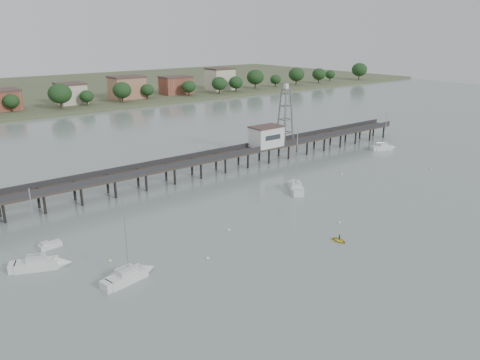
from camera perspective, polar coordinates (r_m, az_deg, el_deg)
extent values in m
plane|color=slate|center=(68.25, 21.51, -12.07)|extent=(500.00, 500.00, 0.00)
cube|color=#2D2823|center=(106.52, -6.92, 1.98)|extent=(150.00, 5.00, 0.50)
cube|color=#333335|center=(104.33, -6.24, 2.12)|extent=(150.00, 0.12, 1.10)
cube|color=#333335|center=(108.29, -7.61, 2.66)|extent=(150.00, 0.12, 1.10)
cylinder|color=black|center=(105.51, -6.34, 0.74)|extent=(0.50, 0.50, 4.40)
cylinder|color=black|center=(108.62, -7.41, 1.20)|extent=(0.50, 0.50, 4.40)
cylinder|color=black|center=(155.66, 17.09, 5.63)|extent=(0.50, 0.50, 4.40)
cylinder|color=black|center=(157.78, 15.96, 5.88)|extent=(0.50, 0.50, 4.40)
cube|color=silver|center=(120.33, 3.23, 5.27)|extent=(8.00, 5.00, 5.00)
cube|color=#4C3833|center=(119.79, 3.25, 6.51)|extent=(8.40, 5.40, 0.30)
cube|color=slate|center=(122.75, 5.64, 10.98)|extent=(1.80, 1.80, 0.30)
cube|color=silver|center=(122.66, 5.65, 11.33)|extent=(0.90, 0.90, 1.20)
cube|color=silver|center=(99.89, 6.83, -1.06)|extent=(5.90, 6.72, 1.65)
cone|color=silver|center=(103.69, 6.51, -0.34)|extent=(3.64, 3.68, 2.52)
cube|color=silver|center=(99.52, 6.86, -0.42)|extent=(3.34, 3.52, 0.75)
cylinder|color=#A5A8AA|center=(98.32, 6.94, 2.83)|extent=(0.18, 0.18, 12.17)
cylinder|color=#A5A8AA|center=(98.33, 6.96, -0.32)|extent=(2.35, 3.11, 0.12)
cube|color=silver|center=(66.56, -13.65, -11.58)|extent=(6.00, 3.21, 1.65)
cone|color=silver|center=(68.36, -11.19, -10.58)|extent=(2.73, 2.61, 2.21)
cube|color=silver|center=(66.00, -13.72, -10.69)|extent=(2.81, 2.20, 0.75)
cylinder|color=#A5A8AA|center=(64.02, -13.76, -6.64)|extent=(0.18, 0.18, 10.68)
cylinder|color=#A5A8AA|center=(65.29, -14.44, -10.54)|extent=(3.29, 0.72, 0.12)
cube|color=silver|center=(139.43, 17.00, 3.72)|extent=(5.68, 3.82, 1.65)
cone|color=silver|center=(141.30, 18.11, 3.79)|extent=(2.80, 2.71, 2.06)
cube|color=silver|center=(139.17, 17.04, 4.19)|extent=(2.79, 2.38, 0.75)
cylinder|color=#A5A8AA|center=(138.42, 17.34, 6.05)|extent=(0.18, 0.18, 9.92)
cylinder|color=#A5A8AA|center=(138.56, 16.76, 4.39)|extent=(2.93, 1.22, 0.12)
cube|color=silver|center=(73.81, -23.51, -9.58)|extent=(6.18, 4.32, 1.65)
cone|color=silver|center=(73.30, -20.70, -9.41)|extent=(3.09, 3.00, 2.24)
cube|color=silver|center=(73.30, -23.62, -8.76)|extent=(3.06, 2.65, 0.75)
cylinder|color=#A5A8AA|center=(71.25, -23.80, -5.09)|extent=(0.18, 0.18, 10.81)
cylinder|color=#A5A8AA|center=(73.24, -24.42, -8.41)|extent=(3.14, 1.43, 0.12)
cube|color=silver|center=(79.82, -22.12, -7.43)|extent=(3.49, 1.71, 0.94)
cube|color=silver|center=(79.36, -22.67, -7.20)|extent=(1.22, 1.22, 0.56)
imported|color=yellow|center=(77.92, 11.99, -7.32)|extent=(1.82, 0.57, 2.53)
imported|color=black|center=(77.92, 11.99, -7.32)|extent=(0.54, 1.05, 0.24)
ellipsoid|color=beige|center=(123.87, 22.28, 1.24)|extent=(0.56, 0.56, 0.39)
ellipsoid|color=beige|center=(80.22, -1.38, -6.09)|extent=(0.56, 0.56, 0.39)
ellipsoid|color=beige|center=(113.22, 12.32, 0.71)|extent=(0.56, 0.56, 0.39)
ellipsoid|color=beige|center=(71.02, -3.99, -9.47)|extent=(0.56, 0.56, 0.39)
ellipsoid|color=beige|center=(84.91, 11.99, -5.11)|extent=(0.56, 0.56, 0.39)
ellipsoid|color=beige|center=(72.70, -15.54, -9.45)|extent=(0.56, 0.56, 0.39)
cube|color=brown|center=(216.72, -26.97, 8.79)|extent=(13.00, 10.50, 9.00)
cube|color=brown|center=(223.99, -19.92, 9.88)|extent=(13.00, 10.50, 9.00)
cube|color=brown|center=(233.97, -13.60, 10.74)|extent=(13.00, 10.50, 9.00)
cube|color=brown|center=(246.53, -7.82, 11.40)|extent=(13.00, 10.50, 9.00)
cube|color=brown|center=(261.86, -2.45, 11.91)|extent=(13.00, 10.50, 9.00)
ellipsoid|color=#153417|center=(207.37, -23.55, 9.00)|extent=(8.00, 8.00, 6.80)
ellipsoid|color=#153417|center=(264.90, 2.69, 12.04)|extent=(8.00, 8.00, 6.80)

